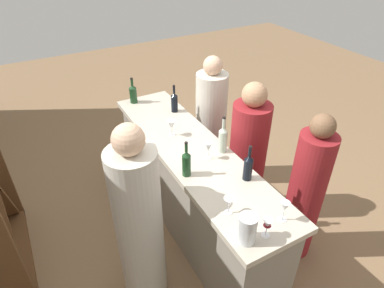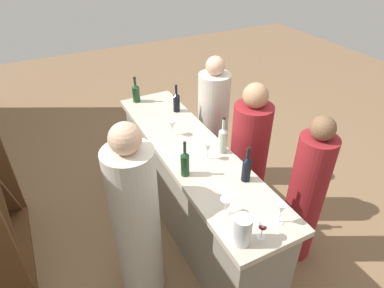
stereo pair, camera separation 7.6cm
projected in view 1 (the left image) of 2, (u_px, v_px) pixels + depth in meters
name	position (u px, v px, depth m)	size (l,w,h in m)	color
ground_plane	(192.00, 224.00, 3.47)	(12.00, 12.00, 0.00)	#846647
bar_counter	(192.00, 189.00, 3.20)	(2.39, 0.58, 0.96)	gray
wine_bottle_leftmost_near_black	(248.00, 167.00, 2.53)	(0.07, 0.07, 0.30)	black
wine_bottle_second_left_olive_green	(186.00, 163.00, 2.57)	(0.07, 0.07, 0.31)	#193D1E
wine_bottle_center_clear_pale	(223.00, 139.00, 2.83)	(0.08, 0.08, 0.34)	#B7C6B2
wine_bottle_second_right_near_black	(174.00, 102.00, 3.44)	(0.07, 0.07, 0.30)	black
wine_bottle_rightmost_olive_green	(133.00, 93.00, 3.61)	(0.08, 0.08, 0.29)	#193D1E
wine_glass_near_left	(285.00, 207.00, 2.18)	(0.06, 0.06, 0.16)	white
wine_glass_near_center	(208.00, 148.00, 2.75)	(0.06, 0.06, 0.16)	white
wine_glass_near_right	(267.00, 225.00, 2.07)	(0.06, 0.06, 0.14)	white
wine_glass_far_left	(172.00, 125.00, 3.06)	(0.08, 0.08, 0.15)	white
wine_glass_far_center	(229.00, 202.00, 2.24)	(0.08, 0.08, 0.13)	white
water_pitcher	(247.00, 229.00, 2.04)	(0.12, 0.12, 0.20)	silver
person_left_guest	(247.00, 158.00, 3.29)	(0.42, 0.42, 1.48)	maroon
person_center_guest	(305.00, 194.00, 2.86)	(0.40, 0.40, 1.46)	maroon
person_right_guest	(211.00, 127.00, 3.73)	(0.36, 0.36, 1.52)	beige
person_server_behind	(139.00, 225.00, 2.48)	(0.42, 0.42, 1.62)	beige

